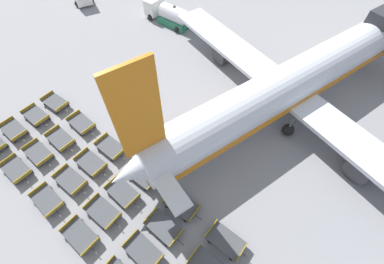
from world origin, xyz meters
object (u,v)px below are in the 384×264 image
baggage_dolly_row_near_col_c (47,200)px  baggage_dolly_row_far_col_b (81,123)px  baggage_dolly_row_far_col_c (111,147)px  baggage_dolly_row_mid_a_col_c (70,180)px  baggage_dolly_row_mid_b_col_e (164,227)px  baggage_dolly_row_far_col_d (143,175)px  fuel_tanker_secondary (170,15)px  baggage_dolly_row_mid_a_col_b (38,153)px  baggage_dolly_row_mid_b_col_d (122,192)px  baggage_dolly_row_near_col_b (16,169)px  baggage_dolly_row_mid_a_col_d (103,212)px  baggage_dolly_row_far_col_f (226,241)px  baggage_dolly_row_far_col_e (181,205)px  baggage_dolly_row_far_col_a (55,102)px  baggage_dolly_row_mid_a_col_a (14,130)px  baggage_dolly_row_mid_b_col_a (36,116)px  baggage_dolly_row_mid_b_col_c (91,163)px  airplane (295,81)px  baggage_dolly_row_mid_b_col_b (60,139)px  baggage_dolly_row_near_col_d (80,235)px  baggage_dolly_row_mid_a_col_e (143,251)px

baggage_dolly_row_near_col_c → baggage_dolly_row_far_col_b: size_ratio=1.00×
baggage_dolly_row_far_col_c → baggage_dolly_row_near_col_c: bearing=-79.4°
baggage_dolly_row_near_col_c → baggage_dolly_row_mid_a_col_c: bearing=101.6°
baggage_dolly_row_mid_a_col_c → baggage_dolly_row_mid_b_col_e: same height
baggage_dolly_row_far_col_d → baggage_dolly_row_near_col_c: bearing=-113.6°
fuel_tanker_secondary → baggage_dolly_row_mid_a_col_b: (10.89, -24.51, -0.78)m
baggage_dolly_row_mid_b_col_d → baggage_dolly_row_far_col_c: same height
baggage_dolly_row_near_col_b → fuel_tanker_secondary: bearing=112.9°
baggage_dolly_row_near_col_b → baggage_dolly_row_mid_a_col_d: 9.88m
baggage_dolly_row_far_col_b → baggage_dolly_row_far_col_f: 18.80m
baggage_dolly_row_mid_a_col_c → baggage_dolly_row_far_col_e: 10.49m
baggage_dolly_row_far_col_a → baggage_dolly_row_far_col_f: bearing=10.8°
baggage_dolly_row_mid_a_col_a → baggage_dolly_row_far_col_e: size_ratio=1.00×
baggage_dolly_row_mid_b_col_a → baggage_dolly_row_far_col_b: size_ratio=1.00×
baggage_dolly_row_mid_b_col_c → baggage_dolly_row_mid_b_col_e: size_ratio=1.00×
baggage_dolly_row_mid_a_col_d → fuel_tanker_secondary: bearing=131.9°
baggage_dolly_row_far_col_b → baggage_dolly_row_mid_b_col_a: bearing=-141.6°
fuel_tanker_secondary → baggage_dolly_row_mid_b_col_d: size_ratio=2.09×
airplane → baggage_dolly_row_mid_b_col_a: airplane is taller
baggage_dolly_row_mid_a_col_b → baggage_dolly_row_mid_b_col_b: bearing=95.4°
baggage_dolly_row_mid_b_col_d → baggage_dolly_row_far_col_e: 5.39m
baggage_dolly_row_mid_a_col_d → baggage_dolly_row_far_col_b: 10.49m
baggage_dolly_row_mid_b_col_d → baggage_dolly_row_mid_b_col_e: size_ratio=1.00×
baggage_dolly_row_near_col_b → baggage_dolly_row_near_col_d: same height
baggage_dolly_row_near_col_b → baggage_dolly_row_near_col_d: 9.64m
airplane → baggage_dolly_row_mid_a_col_b: size_ratio=11.22×
baggage_dolly_row_mid_a_col_b → baggage_dolly_row_mid_a_col_a: bearing=-168.5°
baggage_dolly_row_mid_b_col_d → baggage_dolly_row_mid_a_col_d: bearing=-78.4°
baggage_dolly_row_mid_a_col_c → baggage_dolly_row_mid_b_col_e: size_ratio=1.00×
baggage_dolly_row_far_col_b → baggage_dolly_row_mid_a_col_e: bearing=-7.6°
baggage_dolly_row_mid_b_col_b → baggage_dolly_row_far_col_e: size_ratio=1.00×
baggage_dolly_row_mid_b_col_a → baggage_dolly_row_far_col_d: (13.61, 4.94, 0.00)m
baggage_dolly_row_near_col_d → baggage_dolly_row_mid_a_col_d: bearing=103.2°
baggage_dolly_row_mid_b_col_a → baggage_dolly_row_mid_b_col_c: size_ratio=1.00×
airplane → baggage_dolly_row_far_col_e: size_ratio=11.19×
baggage_dolly_row_mid_a_col_c → baggage_dolly_row_far_col_f: bearing=29.2°
baggage_dolly_row_mid_b_col_d → baggage_dolly_row_far_col_d: 2.31m
baggage_dolly_row_mid_b_col_d → baggage_dolly_row_far_col_a: bearing=-179.1°
baggage_dolly_row_far_col_d → baggage_dolly_row_mid_b_col_c: bearing=-144.5°
baggage_dolly_row_mid_a_col_d → baggage_dolly_row_mid_b_col_e: 5.40m
baggage_dolly_row_far_col_c → baggage_dolly_row_mid_a_col_b: bearing=-124.3°
baggage_dolly_row_mid_b_col_c → baggage_dolly_row_far_col_a: bearing=176.8°
baggage_dolly_row_mid_a_col_e → baggage_dolly_row_far_col_a: (-19.64, 1.07, 0.00)m
baggage_dolly_row_mid_a_col_c → baggage_dolly_row_mid_a_col_d: (4.54, 0.85, 0.00)m
airplane → baggage_dolly_row_far_col_d: bearing=-98.5°
airplane → baggage_dolly_row_mid_a_col_a: 30.10m
baggage_dolly_row_mid_a_col_a → baggage_dolly_row_mid_a_col_b: (4.52, 0.92, 0.00)m
baggage_dolly_row_mid_b_col_a → baggage_dolly_row_far_col_b: (4.21, 3.34, 0.00)m
baggage_dolly_row_mid_a_col_e → baggage_dolly_row_far_col_d: bearing=146.8°
baggage_dolly_row_far_col_b → baggage_dolly_row_far_col_f: size_ratio=1.00×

